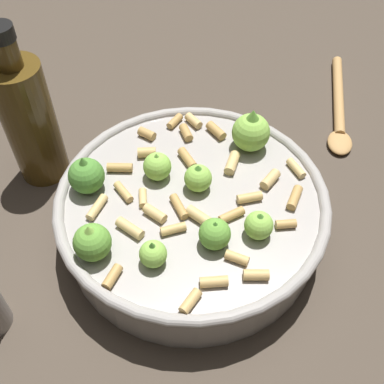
# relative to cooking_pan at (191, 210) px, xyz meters

# --- Properties ---
(ground_plane) EXTENTS (2.40, 2.40, 0.00)m
(ground_plane) POSITION_rel_cooking_pan_xyz_m (0.00, 0.00, -0.04)
(ground_plane) COLOR #42382D
(cooking_pan) EXTENTS (0.32, 0.32, 0.12)m
(cooking_pan) POSITION_rel_cooking_pan_xyz_m (0.00, 0.00, 0.00)
(cooking_pan) COLOR #9E9993
(cooking_pan) RESTS_ON ground
(olive_oil_bottle) EXTENTS (0.07, 0.07, 0.22)m
(olive_oil_bottle) POSITION_rel_cooking_pan_xyz_m (-0.15, -0.17, 0.05)
(olive_oil_bottle) COLOR #4C3814
(olive_oil_bottle) RESTS_ON ground
(wooden_spoon) EXTENTS (0.23, 0.12, 0.02)m
(wooden_spoon) POSITION_rel_cooking_pan_xyz_m (-0.17, 0.28, -0.03)
(wooden_spoon) COLOR #B2844C
(wooden_spoon) RESTS_ON ground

